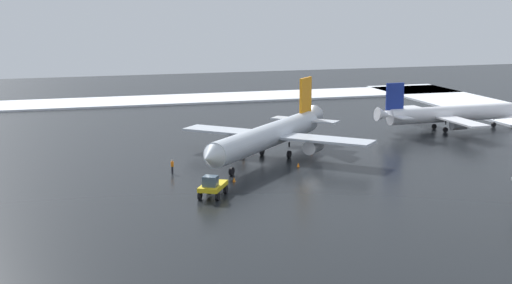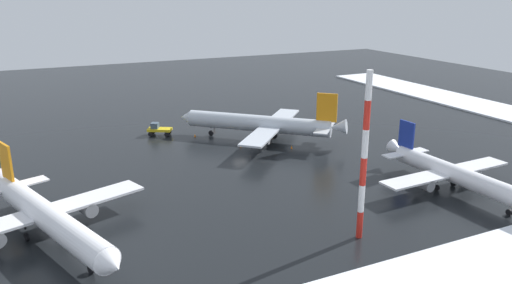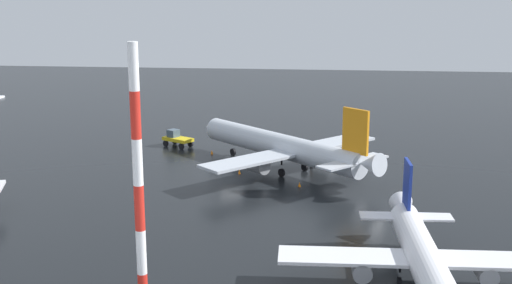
# 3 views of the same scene
# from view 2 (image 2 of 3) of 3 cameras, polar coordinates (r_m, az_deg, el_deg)

# --- Properties ---
(ground_plane) EXTENTS (240.00, 240.00, 0.00)m
(ground_plane) POSITION_cam_2_polar(r_m,az_deg,el_deg) (89.29, -1.81, -0.93)
(ground_plane) COLOR black
(snow_bank_right) EXTENTS (14.00, 116.00, 0.39)m
(snow_bank_right) POSITION_cam_2_polar(r_m,az_deg,el_deg) (130.43, 26.27, 3.16)
(snow_bank_right) COLOR white
(snow_bank_right) RESTS_ON ground_plane
(airplane_distant_tail) EXTENTS (26.33, 25.35, 9.81)m
(airplane_distant_tail) POSITION_cam_2_polar(r_m,az_deg,el_deg) (94.28, 0.71, 2.11)
(airplane_distant_tail) COLOR silver
(airplane_distant_tail) RESTS_ON ground_plane
(airplane_parked_portside) EXTENTS (22.49, 27.14, 8.06)m
(airplane_parked_portside) POSITION_cam_2_polar(r_m,az_deg,el_deg) (75.52, 21.90, -3.47)
(airplane_parked_portside) COLOR white
(airplane_parked_portside) RESTS_ON ground_plane
(airplane_foreground_jet) EXTENTS (25.17, 29.82, 9.13)m
(airplane_foreground_jet) POSITION_cam_2_polar(r_m,az_deg,el_deg) (61.55, -22.77, -7.84)
(airplane_foreground_jet) COLOR white
(airplane_foreground_jet) RESTS_ON ground_plane
(pushback_tug) EXTENTS (5.08, 4.20, 2.50)m
(pushback_tug) POSITION_cam_2_polar(r_m,az_deg,el_deg) (99.92, -11.09, 1.48)
(pushback_tug) COLOR gold
(pushback_tug) RESTS_ON ground_plane
(ground_crew_beside_wing) EXTENTS (0.36, 0.36, 1.71)m
(ground_crew_beside_wing) POSITION_cam_2_polar(r_m,az_deg,el_deg) (105.53, -4.81, 2.40)
(ground_crew_beside_wing) COLOR black
(ground_crew_beside_wing) RESTS_ON ground_plane
(ground_crew_by_nose_gear) EXTENTS (0.36, 0.36, 1.71)m
(ground_crew_by_nose_gear) POSITION_cam_2_polar(r_m,az_deg,el_deg) (98.67, 1.96, 1.41)
(ground_crew_by_nose_gear) COLOR black
(ground_crew_by_nose_gear) RESTS_ON ground_plane
(antenna_mast) EXTENTS (0.70, 0.70, 19.47)m
(antenna_mast) POSITION_cam_2_polar(r_m,az_deg,el_deg) (56.32, 12.26, -1.77)
(antenna_mast) COLOR red
(antenna_mast) RESTS_ON ground_plane
(traffic_cone_near_nose) EXTENTS (0.36, 0.36, 0.55)m
(traffic_cone_near_nose) POSITION_cam_2_polar(r_m,az_deg,el_deg) (98.05, -6.99, 0.77)
(traffic_cone_near_nose) COLOR orange
(traffic_cone_near_nose) RESTS_ON ground_plane
(traffic_cone_mid_line) EXTENTS (0.36, 0.36, 0.55)m
(traffic_cone_mid_line) POSITION_cam_2_polar(r_m,az_deg,el_deg) (90.32, 4.09, -0.57)
(traffic_cone_mid_line) COLOR orange
(traffic_cone_mid_line) RESTS_ON ground_plane
(traffic_cone_wingtip_side) EXTENTS (0.36, 0.36, 0.55)m
(traffic_cone_wingtip_side) POSITION_cam_2_polar(r_m,az_deg,el_deg) (91.00, -1.74, -0.40)
(traffic_cone_wingtip_side) COLOR orange
(traffic_cone_wingtip_side) RESTS_ON ground_plane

